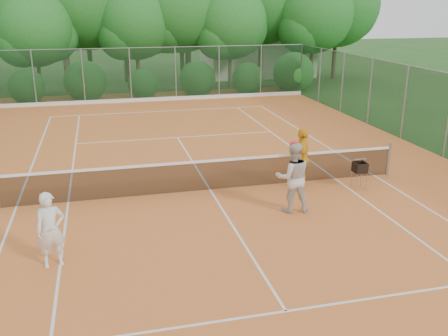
% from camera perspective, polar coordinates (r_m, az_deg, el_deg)
% --- Properties ---
extents(ground, '(120.00, 120.00, 0.00)m').
position_cam_1_polar(ground, '(15.03, -1.57, -2.62)').
color(ground, '#224A1A').
rests_on(ground, ground).
extents(clay_court, '(18.00, 36.00, 0.02)m').
position_cam_1_polar(clay_court, '(15.02, -1.57, -2.59)').
color(clay_court, orange).
rests_on(clay_court, ground).
extents(club_building, '(8.00, 5.00, 3.00)m').
position_cam_1_polar(club_building, '(39.76, 3.75, 12.69)').
color(club_building, beige).
rests_on(club_building, ground).
extents(tennis_net, '(11.97, 0.10, 1.10)m').
position_cam_1_polar(tennis_net, '(14.84, -1.59, -0.71)').
color(tennis_net, gray).
rests_on(tennis_net, clay_court).
extents(player_white, '(0.67, 0.52, 1.65)m').
position_cam_1_polar(player_white, '(11.16, -19.20, -6.69)').
color(player_white, white).
rests_on(player_white, clay_court).
extents(player_center_grp, '(1.02, 0.84, 1.95)m').
position_cam_1_polar(player_center_grp, '(13.35, 7.85, -1.03)').
color(player_center_grp, beige).
rests_on(player_center_grp, clay_court).
extents(player_yellow, '(0.79, 1.18, 1.85)m').
position_cam_1_polar(player_yellow, '(15.14, 8.88, 1.12)').
color(player_yellow, yellow).
rests_on(player_yellow, clay_court).
extents(ball_hopper, '(0.36, 0.36, 0.83)m').
position_cam_1_polar(ball_hopper, '(15.50, 15.26, 0.02)').
color(ball_hopper, gray).
rests_on(ball_hopper, clay_court).
extents(stray_ball_a, '(0.07, 0.07, 0.07)m').
position_cam_1_polar(stray_ball_a, '(24.96, -6.24, 5.91)').
color(stray_ball_a, gold).
rests_on(stray_ball_a, clay_court).
extents(stray_ball_b, '(0.07, 0.07, 0.07)m').
position_cam_1_polar(stray_ball_b, '(25.35, -2.92, 6.19)').
color(stray_ball_b, '#C8DD33').
rests_on(stray_ball_b, clay_court).
extents(stray_ball_c, '(0.07, 0.07, 0.07)m').
position_cam_1_polar(stray_ball_c, '(26.92, -1.67, 6.92)').
color(stray_ball_c, gold).
rests_on(stray_ball_c, clay_court).
extents(court_markings, '(11.03, 23.83, 0.01)m').
position_cam_1_polar(court_markings, '(15.02, -1.57, -2.54)').
color(court_markings, white).
rests_on(court_markings, clay_court).
extents(fence_back, '(18.07, 0.07, 3.00)m').
position_cam_1_polar(fence_back, '(29.12, -8.09, 10.54)').
color(fence_back, '#19381E').
rests_on(fence_back, clay_court).
extents(tropical_treeline, '(32.10, 8.49, 15.03)m').
position_cam_1_polar(tropical_treeline, '(34.22, -6.87, 17.76)').
color(tropical_treeline, brown).
rests_on(tropical_treeline, ground).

